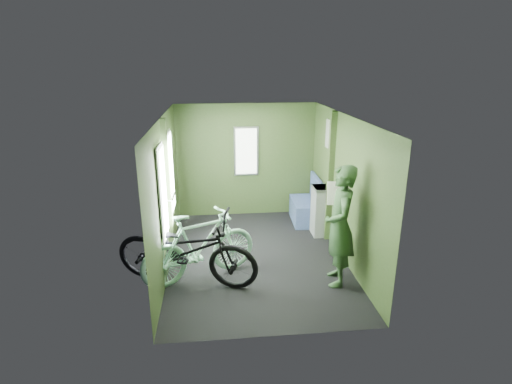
{
  "coord_description": "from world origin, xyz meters",
  "views": [
    {
      "loc": [
        -0.63,
        -5.89,
        3.08
      ],
      "look_at": [
        0.0,
        0.1,
        1.1
      ],
      "focal_mm": 28.0,
      "sensor_mm": 36.0,
      "label": 1
    }
  ],
  "objects_px": {
    "waste_box": "(320,211)",
    "bicycle_mint": "(201,278)",
    "bicycle_black": "(188,284)",
    "bench_seat": "(306,208)",
    "passenger": "(340,226)"
  },
  "relations": [
    {
      "from": "waste_box",
      "to": "bicycle_mint",
      "type": "bearing_deg",
      "value": -147.15
    },
    {
      "from": "bicycle_black",
      "to": "bench_seat",
      "type": "height_order",
      "value": "bench_seat"
    },
    {
      "from": "bench_seat",
      "to": "bicycle_mint",
      "type": "bearing_deg",
      "value": -132.8
    },
    {
      "from": "bicycle_black",
      "to": "bicycle_mint",
      "type": "relative_size",
      "value": 1.19
    },
    {
      "from": "bicycle_black",
      "to": "waste_box",
      "type": "distance_m",
      "value": 2.84
    },
    {
      "from": "bicycle_mint",
      "to": "bench_seat",
      "type": "bearing_deg",
      "value": -69.23
    },
    {
      "from": "bicycle_black",
      "to": "bicycle_mint",
      "type": "bearing_deg",
      "value": -38.11
    },
    {
      "from": "bicycle_mint",
      "to": "bicycle_black",
      "type": "bearing_deg",
      "value": 99.55
    },
    {
      "from": "bicycle_mint",
      "to": "waste_box",
      "type": "bearing_deg",
      "value": -81.41
    },
    {
      "from": "waste_box",
      "to": "passenger",
      "type": "bearing_deg",
      "value": -96.15
    },
    {
      "from": "bicycle_mint",
      "to": "bench_seat",
      "type": "xyz_separation_m",
      "value": [
        2.04,
        2.04,
        0.27
      ]
    },
    {
      "from": "bicycle_mint",
      "to": "passenger",
      "type": "relative_size",
      "value": 1.01
    },
    {
      "from": "bicycle_mint",
      "to": "passenger",
      "type": "bearing_deg",
      "value": -122.68
    },
    {
      "from": "bicycle_mint",
      "to": "passenger",
      "type": "distance_m",
      "value": 2.18
    },
    {
      "from": "passenger",
      "to": "bench_seat",
      "type": "xyz_separation_m",
      "value": [
        0.07,
        2.33,
        -0.61
      ]
    }
  ]
}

